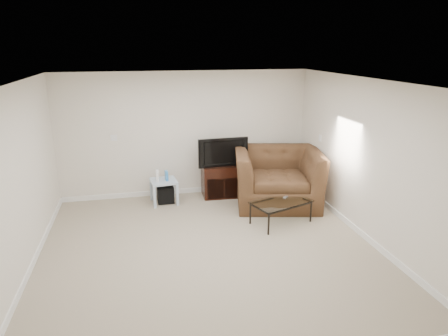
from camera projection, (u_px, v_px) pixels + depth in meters
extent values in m
plane|color=tan|center=(209.00, 249.00, 6.05)|extent=(5.00, 5.00, 0.00)
plane|color=white|center=(207.00, 82.00, 5.31)|extent=(5.00, 5.00, 0.00)
cube|color=silver|center=(186.00, 134.00, 8.01)|extent=(5.00, 0.02, 2.50)
cube|color=silver|center=(18.00, 184.00, 5.16)|extent=(0.02, 5.00, 2.50)
cube|color=silver|center=(366.00, 160.00, 6.20)|extent=(0.02, 5.00, 2.50)
cube|color=white|center=(114.00, 138.00, 7.71)|extent=(0.12, 0.02, 0.12)
cube|color=white|center=(320.00, 138.00, 7.69)|extent=(0.02, 0.09, 0.13)
cube|color=white|center=(323.00, 190.00, 7.69)|extent=(0.02, 0.08, 0.12)
cube|color=black|center=(222.00, 170.00, 8.05)|extent=(0.43, 0.31, 0.06)
imported|color=black|center=(222.00, 151.00, 7.95)|extent=(0.94, 0.23, 0.58)
cube|color=black|center=(166.00, 194.00, 7.83)|extent=(0.32, 0.32, 0.31)
cube|color=white|center=(157.00, 176.00, 7.63)|extent=(0.05, 0.16, 0.21)
cube|color=#337FCC|center=(166.00, 176.00, 7.69)|extent=(0.06, 0.14, 0.18)
imported|color=brown|center=(278.00, 168.00, 7.64)|extent=(1.81, 1.38, 1.42)
cube|color=#B2B2B7|center=(286.00, 196.00, 7.05)|extent=(0.15, 0.14, 0.02)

